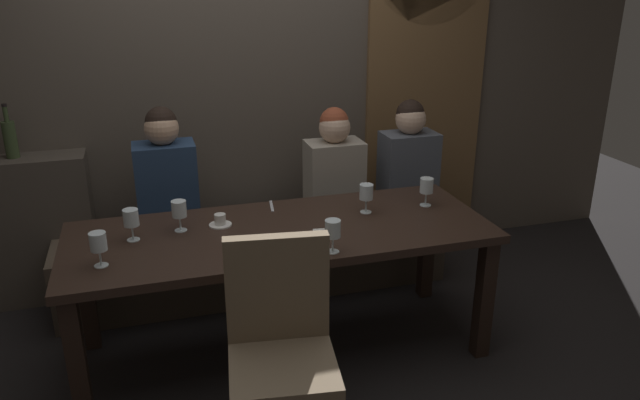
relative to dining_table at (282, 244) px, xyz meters
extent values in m
plane|color=black|center=(0.00, 0.00, -0.65)|extent=(9.00, 9.00, 0.00)
cube|color=brown|center=(0.00, 1.22, 0.85)|extent=(6.00, 0.12, 3.00)
cube|color=brown|center=(1.35, 1.15, 0.40)|extent=(0.90, 0.05, 2.10)
cube|color=#494138|center=(-1.55, 1.04, -0.18)|extent=(1.10, 0.28, 0.95)
cube|color=black|center=(-1.03, -0.35, -0.30)|extent=(0.08, 0.08, 0.69)
cube|color=black|center=(1.03, -0.35, -0.30)|extent=(0.08, 0.08, 0.69)
cube|color=black|center=(-1.03, 0.35, -0.30)|extent=(0.08, 0.08, 0.69)
cube|color=black|center=(1.03, 0.35, -0.30)|extent=(0.08, 0.08, 0.69)
cube|color=#302119|center=(0.00, 0.00, 0.07)|extent=(2.20, 0.84, 0.04)
cube|color=#40352A|center=(0.00, 0.70, -0.48)|extent=(2.50, 0.40, 0.35)
cube|color=brown|center=(0.00, 0.70, -0.25)|extent=(2.50, 0.44, 0.10)
cylinder|color=#302119|center=(-0.37, -0.62, -0.44)|extent=(0.04, 0.04, 0.42)
cylinder|color=#302119|center=(-0.01, -0.62, -0.44)|extent=(0.04, 0.04, 0.42)
cube|color=#7F6B51|center=(-0.19, -0.80, -0.19)|extent=(0.50, 0.50, 0.08)
cube|color=#7F6B51|center=(-0.16, -0.61, 0.09)|extent=(0.44, 0.12, 0.48)
cube|color=navy|center=(-0.54, 0.73, 0.10)|extent=(0.36, 0.24, 0.60)
sphere|color=tan|center=(-0.54, 0.73, 0.49)|extent=(0.20, 0.20, 0.20)
sphere|color=black|center=(-0.54, 0.74, 0.53)|extent=(0.18, 0.18, 0.18)
cube|color=#9E9384|center=(0.52, 0.71, 0.07)|extent=(0.36, 0.24, 0.54)
sphere|color=#DBB293|center=(0.52, 0.71, 0.43)|extent=(0.20, 0.20, 0.20)
sphere|color=brown|center=(0.52, 0.72, 0.46)|extent=(0.18, 0.18, 0.18)
cube|color=#4C515B|center=(1.04, 0.71, 0.08)|extent=(0.36, 0.24, 0.56)
sphere|color=#DBB293|center=(1.04, 0.71, 0.45)|extent=(0.20, 0.20, 0.20)
sphere|color=black|center=(1.04, 0.72, 0.48)|extent=(0.18, 0.18, 0.18)
cylinder|color=#384728|center=(-1.40, 1.05, 0.41)|extent=(0.08, 0.08, 0.22)
cylinder|color=#384728|center=(-1.40, 1.05, 0.56)|extent=(0.03, 0.03, 0.09)
cylinder|color=black|center=(-1.40, 1.05, 0.62)|extent=(0.03, 0.03, 0.02)
cylinder|color=silver|center=(0.87, 0.10, 0.09)|extent=(0.06, 0.06, 0.00)
cylinder|color=silver|center=(0.87, 0.10, 0.13)|extent=(0.01, 0.01, 0.07)
cylinder|color=silver|center=(0.87, 0.10, 0.21)|extent=(0.08, 0.08, 0.08)
cylinder|color=silver|center=(-0.74, 0.07, 0.09)|extent=(0.06, 0.06, 0.00)
cylinder|color=silver|center=(-0.74, 0.07, 0.13)|extent=(0.01, 0.01, 0.07)
cylinder|color=silver|center=(-0.74, 0.07, 0.21)|extent=(0.08, 0.08, 0.08)
cylinder|color=maroon|center=(-0.74, 0.07, 0.19)|extent=(0.07, 0.07, 0.04)
cylinder|color=silver|center=(0.17, -0.34, 0.09)|extent=(0.06, 0.06, 0.00)
cylinder|color=silver|center=(0.17, -0.34, 0.13)|extent=(0.01, 0.01, 0.07)
cylinder|color=silver|center=(0.17, -0.34, 0.21)|extent=(0.08, 0.08, 0.08)
cylinder|color=silver|center=(0.51, 0.09, 0.09)|extent=(0.06, 0.06, 0.00)
cylinder|color=silver|center=(0.51, 0.09, 0.13)|extent=(0.01, 0.01, 0.07)
cylinder|color=silver|center=(0.51, 0.09, 0.21)|extent=(0.08, 0.08, 0.08)
cylinder|color=silver|center=(-0.89, -0.18, 0.09)|extent=(0.06, 0.06, 0.00)
cylinder|color=silver|center=(-0.89, -0.18, 0.13)|extent=(0.01, 0.01, 0.07)
cylinder|color=silver|center=(-0.89, -0.18, 0.21)|extent=(0.08, 0.08, 0.08)
cylinder|color=silver|center=(-0.51, 0.13, 0.09)|extent=(0.06, 0.06, 0.00)
cylinder|color=silver|center=(-0.51, 0.13, 0.13)|extent=(0.01, 0.01, 0.07)
cylinder|color=silver|center=(-0.51, 0.13, 0.21)|extent=(0.08, 0.08, 0.08)
cylinder|color=gold|center=(-0.51, 0.13, 0.18)|extent=(0.07, 0.07, 0.03)
cylinder|color=white|center=(-0.30, 0.14, 0.09)|extent=(0.12, 0.12, 0.01)
cylinder|color=white|center=(-0.30, 0.14, 0.12)|extent=(0.06, 0.06, 0.06)
cylinder|color=brown|center=(-0.30, 0.14, 0.15)|extent=(0.05, 0.05, 0.01)
cube|color=silver|center=(0.02, 0.33, 0.09)|extent=(0.04, 0.17, 0.01)
cube|color=silver|center=(0.20, -0.12, 0.09)|extent=(0.13, 0.12, 0.01)
camera|label=1|loc=(-0.65, -2.86, 1.34)|focal=34.22mm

